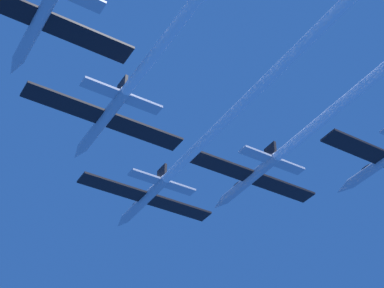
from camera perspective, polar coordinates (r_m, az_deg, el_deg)
The scene contains 2 objects.
jet_lead at distance 61.06m, azimuth 5.43°, elevation 4.45°, with size 17.43×69.83×2.89m.
jet_right_wing at distance 63.98m, azimuth 14.31°, elevation 4.21°, with size 17.43×58.50×2.89m.
Camera 1 is at (-27.59, -57.76, -41.11)m, focal length 57.66 mm.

